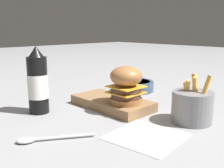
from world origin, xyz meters
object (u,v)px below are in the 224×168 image
Objects in this scene: burger at (126,85)px; fries_basket at (192,106)px; ketchup_bottle at (38,83)px; side_bowl at (135,86)px; spoon at (38,139)px; serving_board at (112,103)px.

burger is 0.21m from fries_basket.
ketchup_bottle is 1.31× the size of side_bowl.
burger is 0.85× the size of fries_basket.
burger is at bearing -147.51° from spoon.
fries_basket is at bearing 155.04° from side_bowl.
serving_board is 0.32m from spoon.
burger is (-0.07, 0.01, 0.08)m from serving_board.
fries_basket is at bearing -174.24° from spoon.
side_bowl is (0.36, -0.17, -0.02)m from fries_basket.
side_bowl is at bearing -92.00° from ketchup_bottle.
ketchup_bottle is 1.26× the size of spoon.
side_bowl is at bearing -24.96° from fries_basket.
spoon is at bearing 64.47° from fries_basket.
ketchup_bottle reaches higher than serving_board.
serving_board is 1.74× the size of side_bowl.
ketchup_bottle is 0.45m from side_bowl.
serving_board is 1.66× the size of spoon.
fries_basket is at bearing -144.49° from ketchup_bottle.
fries_basket is (-0.38, -0.27, -0.05)m from ketchup_bottle.
serving_board is 0.25m from ketchup_bottle.
burger reaches higher than serving_board.
ketchup_bottle is at bearing 88.00° from side_bowl.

